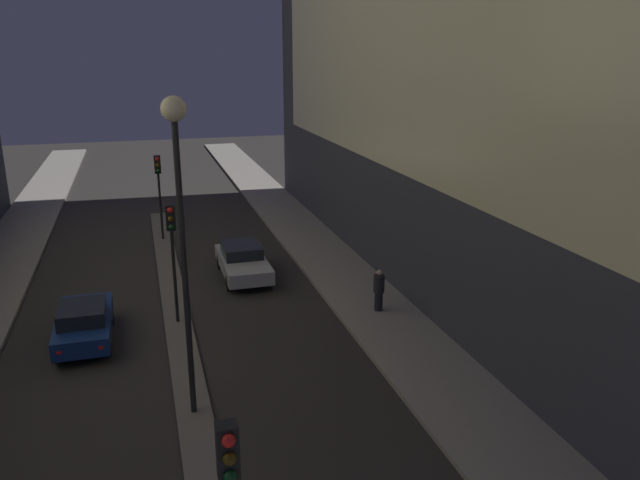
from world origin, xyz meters
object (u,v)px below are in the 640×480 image
object	(u,v)px
traffic_light_mid	(172,237)
traffic_light_far	(158,178)
car_right_lane	(243,261)
pedestrian_on_right_sidewalk	(379,289)
street_lamp	(179,189)
car_left_lane	(84,322)

from	to	relation	value
traffic_light_mid	traffic_light_far	world-z (taller)	same
traffic_light_mid	traffic_light_far	size ratio (longest dim) A/B	1.00
traffic_light_mid	car_right_lane	world-z (taller)	traffic_light_mid
traffic_light_mid	pedestrian_on_right_sidewalk	size ratio (longest dim) A/B	2.70
traffic_light_mid	street_lamp	distance (m)	6.79
street_lamp	car_left_lane	distance (m)	8.46
traffic_light_mid	traffic_light_far	bearing A→B (deg)	90.00
traffic_light_mid	pedestrian_on_right_sidewalk	xyz separation A→B (m)	(7.32, -1.18, -2.32)
traffic_light_mid	car_left_lane	distance (m)	4.09
car_left_lane	car_right_lane	xyz separation A→B (m)	(6.24, 4.86, -0.01)
car_right_lane	pedestrian_on_right_sidewalk	xyz separation A→B (m)	(4.20, -5.49, 0.27)
car_right_lane	pedestrian_on_right_sidewalk	size ratio (longest dim) A/B	2.78
street_lamp	traffic_light_far	bearing A→B (deg)	90.00
traffic_light_far	street_lamp	xyz separation A→B (m)	(0.00, -16.86, 2.99)
street_lamp	car_right_lane	xyz separation A→B (m)	(3.12, 10.41, -5.58)
car_right_lane	traffic_light_far	bearing A→B (deg)	115.80
traffic_light_mid	traffic_light_far	xyz separation A→B (m)	(0.00, 10.77, 0.00)
car_left_lane	pedestrian_on_right_sidewalk	distance (m)	10.46
traffic_light_far	street_lamp	world-z (taller)	street_lamp
car_left_lane	car_right_lane	size ratio (longest dim) A/B	0.92
street_lamp	pedestrian_on_right_sidewalk	size ratio (longest dim) A/B	5.23
car_right_lane	pedestrian_on_right_sidewalk	world-z (taller)	pedestrian_on_right_sidewalk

